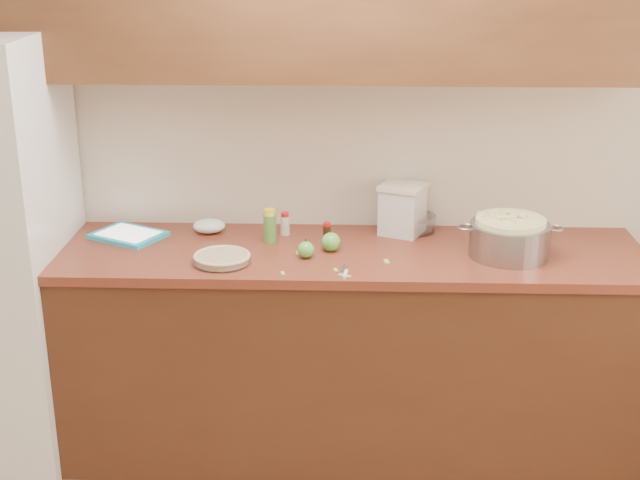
{
  "coord_description": "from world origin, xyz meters",
  "views": [
    {
      "loc": [
        0.1,
        -1.97,
        2.2
      ],
      "look_at": [
        -0.02,
        1.43,
        0.98
      ],
      "focal_mm": 50.0,
      "sensor_mm": 36.0,
      "label": 1
    }
  ],
  "objects_px": {
    "colander": "(509,238)",
    "tablet": "(128,235)",
    "pie": "(222,258)",
    "flour_canister": "(402,209)"
  },
  "relations": [
    {
      "from": "colander",
      "to": "tablet",
      "type": "distance_m",
      "value": 1.6
    },
    {
      "from": "pie",
      "to": "tablet",
      "type": "relative_size",
      "value": 0.67
    },
    {
      "from": "colander",
      "to": "flour_canister",
      "type": "xyz_separation_m",
      "value": [
        -0.42,
        0.26,
        0.03
      ]
    },
    {
      "from": "flour_canister",
      "to": "pie",
      "type": "bearing_deg",
      "value": -152.08
    },
    {
      "from": "colander",
      "to": "flour_canister",
      "type": "height_order",
      "value": "flour_canister"
    },
    {
      "from": "pie",
      "to": "colander",
      "type": "bearing_deg",
      "value": 6.11
    },
    {
      "from": "tablet",
      "to": "colander",
      "type": "bearing_deg",
      "value": 22.06
    },
    {
      "from": "pie",
      "to": "flour_canister",
      "type": "xyz_separation_m",
      "value": [
        0.73,
        0.39,
        0.09
      ]
    },
    {
      "from": "pie",
      "to": "colander",
      "type": "distance_m",
      "value": 1.16
    },
    {
      "from": "colander",
      "to": "flour_canister",
      "type": "relative_size",
      "value": 1.82
    }
  ]
}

